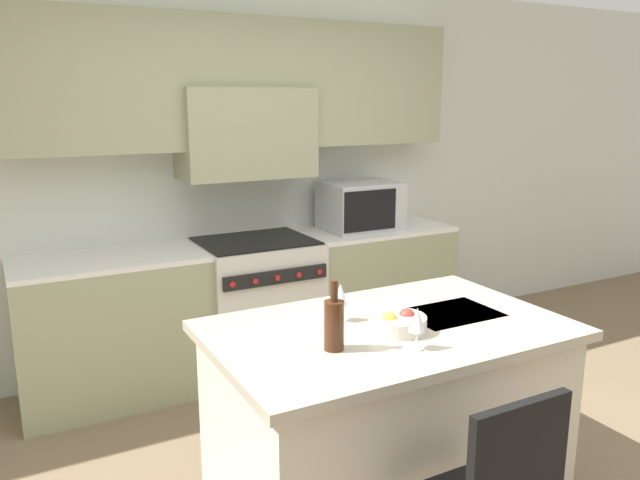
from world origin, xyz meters
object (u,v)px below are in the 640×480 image
(range_stove, at_px, (257,305))
(fruit_bowl, at_px, (398,322))
(microwave, at_px, (361,206))
(wine_bottle, at_px, (334,324))
(wine_glass_far, at_px, (340,296))
(wine_glass_near, at_px, (417,321))

(range_stove, distance_m, fruit_bowl, 1.82)
(fruit_bowl, bearing_deg, range_stove, 88.19)
(microwave, height_order, fruit_bowl, microwave)
(wine_bottle, bearing_deg, range_stove, 77.40)
(range_stove, bearing_deg, microwave, 1.25)
(microwave, height_order, wine_glass_far, microwave)
(microwave, bearing_deg, wine_bottle, -124.48)
(wine_glass_far, bearing_deg, fruit_bowl, -54.99)
(range_stove, xyz_separation_m, microwave, (0.85, 0.02, 0.63))
(microwave, xyz_separation_m, wine_glass_near, (-0.96, -1.99, -0.10))
(wine_glass_near, height_order, fruit_bowl, wine_glass_near)
(microwave, distance_m, wine_glass_near, 2.21)
(range_stove, height_order, wine_glass_far, wine_glass_far)
(wine_glass_far, distance_m, fruit_bowl, 0.29)
(range_stove, relative_size, wine_glass_far, 5.33)
(wine_bottle, xyz_separation_m, wine_glass_near, (0.30, -0.15, 0.01))
(wine_glass_far, xyz_separation_m, fruit_bowl, (0.16, -0.23, -0.08))
(microwave, bearing_deg, range_stove, -178.75)
(wine_glass_near, xyz_separation_m, wine_glass_far, (-0.11, 0.43, 0.00))
(wine_glass_near, bearing_deg, wine_glass_far, 104.03)
(range_stove, bearing_deg, wine_glass_far, -97.97)
(wine_bottle, relative_size, fruit_bowl, 1.16)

